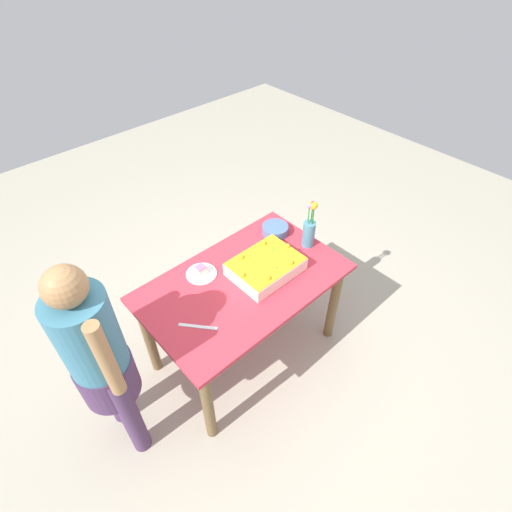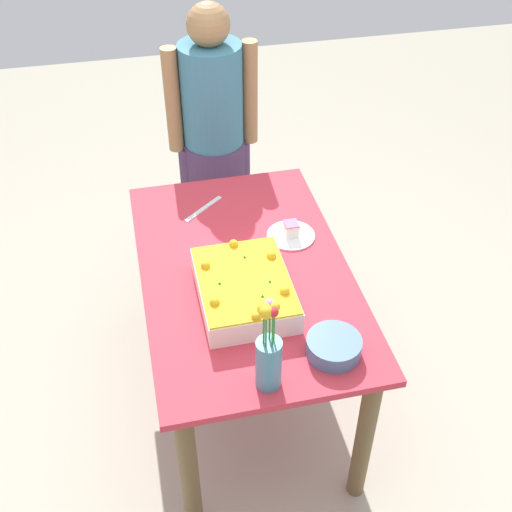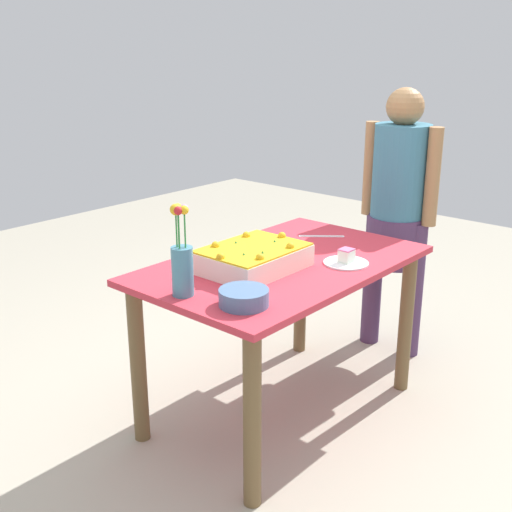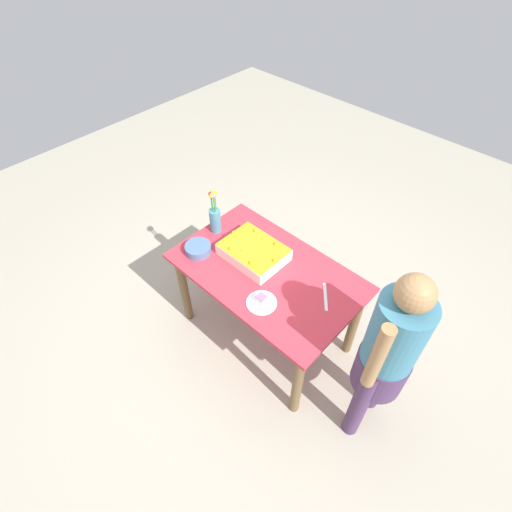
{
  "view_description": "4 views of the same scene",
  "coord_description": "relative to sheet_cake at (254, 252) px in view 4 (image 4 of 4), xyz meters",
  "views": [
    {
      "loc": [
        1.14,
        1.36,
        2.65
      ],
      "look_at": [
        -0.14,
        -0.03,
        0.89
      ],
      "focal_mm": 28.0,
      "sensor_mm": 36.0,
      "label": 1
    },
    {
      "loc": [
        -1.86,
        0.37,
        2.45
      ],
      "look_at": [
        -0.04,
        -0.04,
        0.87
      ],
      "focal_mm": 45.0,
      "sensor_mm": 36.0,
      "label": 2
    },
    {
      "loc": [
        -2.14,
        -1.7,
        1.71
      ],
      "look_at": [
        -0.09,
        0.08,
        0.8
      ],
      "focal_mm": 45.0,
      "sensor_mm": 36.0,
      "label": 3
    },
    {
      "loc": [
        1.22,
        -1.4,
        2.86
      ],
      "look_at": [
        -0.14,
        0.03,
        0.8
      ],
      "focal_mm": 28.0,
      "sensor_mm": 36.0,
      "label": 4
    }
  ],
  "objects": [
    {
      "name": "dining_table",
      "position": [
        0.16,
        -0.04,
        -0.19
      ],
      "size": [
        1.32,
        0.81,
        0.77
      ],
      "color": "#CA3240",
      "rests_on": "ground_plane"
    },
    {
      "name": "serving_plate_with_slice",
      "position": [
        0.33,
        -0.27,
        -0.03
      ],
      "size": [
        0.2,
        0.2,
        0.07
      ],
      "color": "white",
      "rests_on": "dining_table"
    },
    {
      "name": "cake_knife",
      "position": [
        0.6,
        0.06,
        -0.05
      ],
      "size": [
        0.16,
        0.19,
        0.0
      ],
      "primitive_type": "cube",
      "rotation": [
        0.0,
        0.0,
        2.26
      ],
      "color": "silver",
      "rests_on": "dining_table"
    },
    {
      "name": "fruit_bowl",
      "position": [
        -0.33,
        -0.24,
        -0.02
      ],
      "size": [
        0.19,
        0.19,
        0.06
      ],
      "primitive_type": "cylinder",
      "color": "#4C6C94",
      "rests_on": "dining_table"
    },
    {
      "name": "flower_vase",
      "position": [
        -0.41,
        0.01,
        0.09
      ],
      "size": [
        0.09,
        0.09,
        0.37
      ],
      "color": "teal",
      "rests_on": "dining_table"
    },
    {
      "name": "sheet_cake",
      "position": [
        0.0,
        0.0,
        0.0
      ],
      "size": [
        0.44,
        0.34,
        0.12
      ],
      "color": "white",
      "rests_on": "dining_table"
    },
    {
      "name": "ground_plane",
      "position": [
        0.16,
        -0.04,
        -0.82
      ],
      "size": [
        8.0,
        8.0,
        0.0
      ],
      "primitive_type": "plane",
      "color": "#A9A28F"
    },
    {
      "name": "person_standing",
      "position": [
        1.12,
        -0.08,
        0.03
      ],
      "size": [
        0.31,
        0.45,
        1.49
      ],
      "rotation": [
        0.0,
        0.0,
        3.14
      ],
      "color": "#4B3055",
      "rests_on": "ground_plane"
    }
  ]
}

